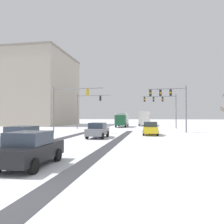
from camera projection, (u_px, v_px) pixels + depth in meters
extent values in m
cube|color=#38383D|center=(52.00, 141.00, 20.47)|extent=(1.18, 29.97, 0.01)
cube|color=#38383D|center=(114.00, 142.00, 19.43)|extent=(0.96, 29.97, 0.01)
cylinder|color=slate|center=(54.00, 110.00, 30.76)|extent=(0.18, 0.18, 6.50)
cylinder|color=slate|center=(78.00, 89.00, 29.97)|extent=(7.23, 0.55, 0.12)
cube|color=#B79319|center=(88.00, 92.00, 29.63)|extent=(0.33, 0.26, 0.90)
sphere|color=black|center=(88.00, 90.00, 29.79)|extent=(0.20, 0.20, 0.20)
sphere|color=orange|center=(88.00, 92.00, 29.78)|extent=(0.20, 0.20, 0.20)
sphere|color=black|center=(88.00, 95.00, 29.78)|extent=(0.20, 0.20, 0.20)
cylinder|color=slate|center=(77.00, 111.00, 40.61)|extent=(0.18, 0.18, 6.50)
cylinder|color=slate|center=(94.00, 95.00, 39.96)|extent=(6.39, 0.40, 0.12)
cube|color=black|center=(100.00, 98.00, 39.68)|extent=(0.33, 0.25, 0.90)
sphere|color=black|center=(101.00, 97.00, 39.84)|extent=(0.20, 0.20, 0.20)
sphere|color=orange|center=(101.00, 98.00, 39.83)|extent=(0.20, 0.20, 0.20)
sphere|color=black|center=(101.00, 100.00, 39.83)|extent=(0.20, 0.20, 0.20)
cylinder|color=slate|center=(186.00, 109.00, 29.55)|extent=(0.18, 0.18, 6.50)
cylinder|color=slate|center=(167.00, 89.00, 30.20)|extent=(5.02, 0.45, 0.12)
cube|color=black|center=(171.00, 93.00, 30.07)|extent=(0.33, 0.26, 0.90)
sphere|color=black|center=(171.00, 90.00, 29.92)|extent=(0.20, 0.20, 0.20)
sphere|color=orange|center=(171.00, 93.00, 29.92)|extent=(0.20, 0.20, 0.20)
sphere|color=black|center=(171.00, 95.00, 29.91)|extent=(0.20, 0.20, 0.20)
cube|color=black|center=(160.00, 93.00, 30.40)|extent=(0.33, 0.26, 0.90)
sphere|color=black|center=(160.00, 91.00, 30.25)|extent=(0.20, 0.20, 0.20)
sphere|color=orange|center=(160.00, 93.00, 30.25)|extent=(0.20, 0.20, 0.20)
sphere|color=black|center=(160.00, 95.00, 30.24)|extent=(0.20, 0.20, 0.20)
cube|color=black|center=(150.00, 93.00, 30.73)|extent=(0.33, 0.26, 0.90)
sphere|color=black|center=(150.00, 91.00, 30.58)|extent=(0.20, 0.20, 0.20)
sphere|color=orange|center=(150.00, 93.00, 30.57)|extent=(0.20, 0.20, 0.20)
sphere|color=black|center=(150.00, 95.00, 30.57)|extent=(0.20, 0.20, 0.20)
cylinder|color=slate|center=(176.00, 111.00, 41.36)|extent=(0.18, 0.18, 6.50)
cylinder|color=slate|center=(159.00, 96.00, 41.84)|extent=(6.20, 0.35, 0.12)
cube|color=black|center=(163.00, 99.00, 41.75)|extent=(0.33, 0.25, 0.90)
sphere|color=black|center=(163.00, 98.00, 41.59)|extent=(0.20, 0.20, 0.20)
sphere|color=orange|center=(163.00, 99.00, 41.59)|extent=(0.20, 0.20, 0.20)
sphere|color=black|center=(163.00, 101.00, 41.58)|extent=(0.20, 0.20, 0.20)
cube|color=black|center=(154.00, 99.00, 41.98)|extent=(0.33, 0.25, 0.90)
sphere|color=black|center=(154.00, 98.00, 41.83)|extent=(0.20, 0.20, 0.20)
sphere|color=orange|center=(154.00, 99.00, 41.82)|extent=(0.20, 0.20, 0.20)
sphere|color=black|center=(154.00, 101.00, 41.82)|extent=(0.20, 0.20, 0.20)
cube|color=black|center=(145.00, 99.00, 42.22)|extent=(0.33, 0.25, 0.90)
sphere|color=black|center=(145.00, 98.00, 42.06)|extent=(0.20, 0.20, 0.20)
sphere|color=orange|center=(145.00, 99.00, 42.06)|extent=(0.20, 0.20, 0.20)
sphere|color=black|center=(145.00, 101.00, 42.05)|extent=(0.20, 0.20, 0.20)
cube|color=yellow|center=(150.00, 130.00, 26.90)|extent=(1.77, 4.13, 0.70)
cube|color=#2D3847|center=(150.00, 124.00, 26.77)|extent=(1.59, 1.93, 0.60)
cylinder|color=black|center=(144.00, 132.00, 28.28)|extent=(0.23, 0.64, 0.64)
cylinder|color=black|center=(157.00, 132.00, 28.02)|extent=(0.23, 0.64, 0.64)
cylinder|color=black|center=(144.00, 133.00, 25.77)|extent=(0.23, 0.64, 0.64)
cylinder|color=black|center=(158.00, 133.00, 25.51)|extent=(0.23, 0.64, 0.64)
cube|color=slate|center=(98.00, 132.00, 23.37)|extent=(1.74, 4.12, 0.70)
cube|color=#2D3847|center=(97.00, 126.00, 23.23)|extent=(1.58, 1.91, 0.60)
cylinder|color=black|center=(94.00, 134.00, 24.76)|extent=(0.23, 0.64, 0.64)
cylinder|color=black|center=(108.00, 134.00, 24.46)|extent=(0.23, 0.64, 0.64)
cylinder|color=black|center=(87.00, 136.00, 22.26)|extent=(0.23, 0.64, 0.64)
cylinder|color=black|center=(102.00, 136.00, 21.96)|extent=(0.23, 0.64, 0.64)
cube|color=#B7BABF|center=(23.00, 139.00, 15.53)|extent=(1.89, 4.17, 0.70)
cube|color=#2D3847|center=(22.00, 130.00, 15.40)|extent=(1.65, 1.97, 0.60)
cylinder|color=black|center=(24.00, 142.00, 16.94)|extent=(0.25, 0.65, 0.64)
cylinder|color=black|center=(43.00, 143.00, 16.59)|extent=(0.25, 0.65, 0.64)
cylinder|color=black|center=(1.00, 146.00, 14.46)|extent=(0.25, 0.65, 0.64)
cylinder|color=black|center=(22.00, 147.00, 14.11)|extent=(0.25, 0.65, 0.64)
cube|color=black|center=(31.00, 152.00, 10.17)|extent=(1.85, 4.16, 0.70)
cube|color=#2D3847|center=(29.00, 138.00, 10.03)|extent=(1.63, 1.96, 0.60)
cylinder|color=black|center=(29.00, 154.00, 11.53)|extent=(0.24, 0.65, 0.64)
cylinder|color=black|center=(58.00, 155.00, 11.31)|extent=(0.24, 0.65, 0.64)
cylinder|color=black|center=(34.00, 166.00, 8.79)|extent=(0.24, 0.65, 0.64)
cube|color=silver|center=(145.00, 118.00, 54.02)|extent=(2.52, 11.00, 2.90)
cube|color=#283342|center=(145.00, 116.00, 54.03)|extent=(2.56, 10.12, 0.90)
cylinder|color=black|center=(150.00, 124.00, 49.99)|extent=(0.30, 0.96, 0.96)
cylinder|color=black|center=(139.00, 124.00, 50.41)|extent=(0.30, 0.96, 0.96)
cylinder|color=black|center=(150.00, 123.00, 57.03)|extent=(0.30, 0.96, 0.96)
cylinder|color=black|center=(141.00, 123.00, 57.45)|extent=(0.30, 0.96, 0.96)
cube|color=#194C2D|center=(120.00, 120.00, 44.23)|extent=(2.13, 2.23, 2.10)
cube|color=silver|center=(123.00, 119.00, 47.89)|extent=(2.27, 5.23, 2.60)
cylinder|color=black|center=(126.00, 125.00, 44.48)|extent=(0.29, 0.84, 0.84)
cylinder|color=black|center=(116.00, 125.00, 44.81)|extent=(0.29, 0.84, 0.84)
cylinder|color=black|center=(128.00, 125.00, 49.11)|extent=(0.29, 0.84, 0.84)
cylinder|color=black|center=(119.00, 124.00, 49.44)|extent=(0.29, 0.84, 0.84)
cylinder|color=brown|center=(224.00, 94.00, 26.01)|extent=(0.88, 1.54, 0.81)
cube|color=#A89E8E|center=(22.00, 91.00, 58.50)|extent=(25.79, 19.32, 17.94)
cube|color=gray|center=(22.00, 57.00, 58.67)|extent=(26.09, 19.62, 0.50)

